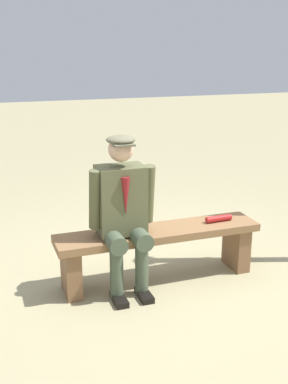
# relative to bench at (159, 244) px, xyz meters

# --- Properties ---
(ground_plane) EXTENTS (30.00, 30.00, 0.00)m
(ground_plane) POSITION_rel_bench_xyz_m (0.00, 0.00, -0.34)
(ground_plane) COLOR tan
(bench) EXTENTS (1.80, 0.37, 0.48)m
(bench) POSITION_rel_bench_xyz_m (0.00, 0.00, 0.00)
(bench) COLOR brown
(bench) RESTS_ON ground
(seated_man) EXTENTS (0.56, 0.52, 1.32)m
(seated_man) POSITION_rel_bench_xyz_m (0.34, 0.05, 0.38)
(seated_man) COLOR brown
(seated_man) RESTS_ON ground
(rolled_magazine) EXTENTS (0.25, 0.07, 0.06)m
(rolled_magazine) POSITION_rel_bench_xyz_m (-0.58, -0.00, 0.16)
(rolled_magazine) COLOR #B21E1E
(rolled_magazine) RESTS_ON bench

